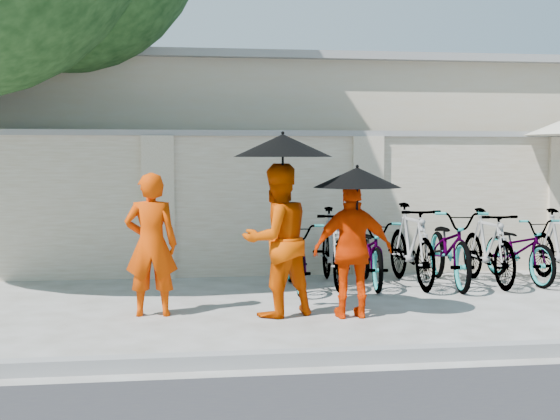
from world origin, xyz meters
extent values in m
plane|color=#B3B3B3|center=(0.00, 0.00, 0.00)|extent=(80.00, 80.00, 0.00)
cube|color=gray|center=(0.00, -1.70, 0.06)|extent=(40.00, 0.16, 0.12)
cube|color=beige|center=(1.00, 3.20, 1.00)|extent=(20.00, 0.30, 2.00)
cube|color=#BAB19D|center=(2.00, 7.00, 1.60)|extent=(14.00, 6.00, 3.20)
imported|color=#CE3600|center=(-1.04, 0.48, 0.77)|extent=(0.58, 0.40, 1.54)
imported|color=#D14400|center=(0.30, 0.28, 0.82)|extent=(0.98, 0.89, 1.64)
cylinder|color=black|center=(0.35, 0.20, 1.38)|extent=(0.02, 0.02, 0.90)
cone|color=black|center=(0.35, 0.20, 1.83)|extent=(1.05, 1.05, 0.24)
imported|color=red|center=(1.08, 0.08, 0.72)|extent=(0.85, 0.36, 1.44)
cylinder|color=black|center=(1.10, 0.00, 1.16)|extent=(0.02, 0.02, 0.68)
cone|color=black|center=(1.10, 0.00, 1.50)|extent=(0.92, 0.92, 0.21)
imported|color=slate|center=(0.76, 1.90, 0.44)|extent=(0.66, 1.71, 0.89)
imported|color=slate|center=(1.28, 2.12, 0.52)|extent=(0.59, 1.74, 1.03)
imported|color=slate|center=(1.80, 2.02, 0.44)|extent=(0.76, 1.74, 0.89)
imported|color=slate|center=(2.32, 1.97, 0.54)|extent=(0.54, 1.82, 1.09)
imported|color=slate|center=(2.84, 1.92, 0.51)|extent=(0.86, 2.00, 1.02)
imported|color=slate|center=(3.37, 1.91, 0.51)|extent=(0.49, 1.69, 1.01)
imported|color=slate|center=(3.89, 2.07, 0.45)|extent=(0.80, 1.76, 0.89)
camera|label=1|loc=(-0.83, -7.93, 1.72)|focal=50.00mm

